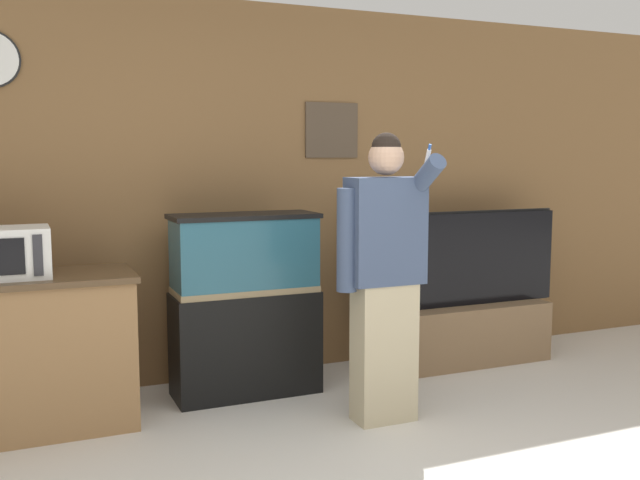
{
  "coord_description": "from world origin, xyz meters",
  "views": [
    {
      "loc": [
        -1.5,
        -2.36,
        1.56
      ],
      "look_at": [
        0.17,
        1.55,
        1.05
      ],
      "focal_mm": 40.0,
      "sensor_mm": 36.0,
      "label": 1
    }
  ],
  "objects_px": {
    "tv_on_stand": "(463,319)",
    "person_standing": "(384,274)",
    "aquarium_on_stand": "(245,305)",
    "microwave": "(2,253)"
  },
  "relations": [
    {
      "from": "microwave",
      "to": "person_standing",
      "type": "distance_m",
      "value": 2.12
    },
    {
      "from": "tv_on_stand",
      "to": "person_standing",
      "type": "xyz_separation_m",
      "value": [
        -1.11,
        -0.8,
        0.54
      ]
    },
    {
      "from": "aquarium_on_stand",
      "to": "tv_on_stand",
      "type": "height_order",
      "value": "aquarium_on_stand"
    },
    {
      "from": "tv_on_stand",
      "to": "person_standing",
      "type": "relative_size",
      "value": 0.95
    },
    {
      "from": "aquarium_on_stand",
      "to": "microwave",
      "type": "bearing_deg",
      "value": -173.79
    },
    {
      "from": "tv_on_stand",
      "to": "person_standing",
      "type": "height_order",
      "value": "person_standing"
    },
    {
      "from": "microwave",
      "to": "tv_on_stand",
      "type": "xyz_separation_m",
      "value": [
        3.12,
        0.18,
        -0.69
      ]
    },
    {
      "from": "tv_on_stand",
      "to": "person_standing",
      "type": "distance_m",
      "value": 1.47
    },
    {
      "from": "aquarium_on_stand",
      "to": "person_standing",
      "type": "xyz_separation_m",
      "value": [
        0.6,
        -0.78,
        0.28
      ]
    },
    {
      "from": "aquarium_on_stand",
      "to": "person_standing",
      "type": "distance_m",
      "value": 1.02
    }
  ]
}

